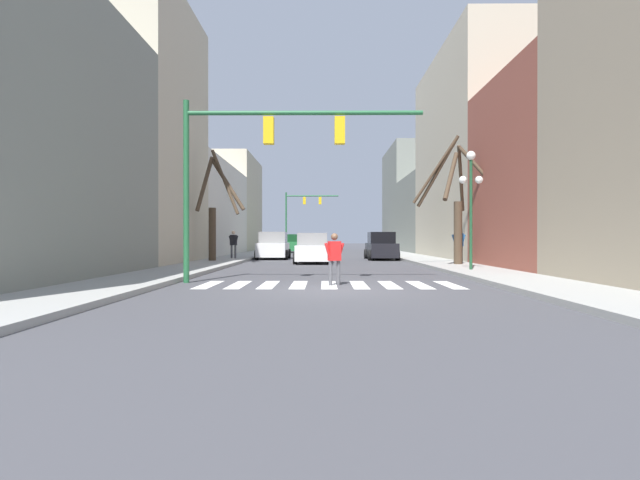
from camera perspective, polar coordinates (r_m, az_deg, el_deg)
name	(u,v)px	position (r m, az deg, el deg)	size (l,w,h in m)	color
ground_plane	(330,290)	(13.40, 1.10, -5.76)	(240.00, 240.00, 0.00)	#424247
sidewalk_left	(106,287)	(14.61, -23.27, -4.99)	(2.61, 90.00, 0.15)	#9E9E99
sidewalk_right	(555,288)	(14.74, 25.23, -4.94)	(2.61, 90.00, 0.15)	#9E9E99
building_row_left	(165,181)	(33.61, -17.29, 6.46)	(6.00, 50.59, 13.83)	gray
building_row_right	(471,179)	(37.14, 16.90, 6.71)	(6.00, 56.25, 13.55)	tan
crosswalk_stripes	(329,285)	(14.93, 1.03, -5.14)	(7.65, 2.60, 0.01)	white
traffic_signal_near	(259,149)	(15.91, -7.02, 10.31)	(7.46, 0.28, 5.70)	#236038
traffic_signal_far	(301,209)	(57.22, -2.23, 3.59)	(6.08, 0.28, 6.64)	#236038
street_lamp_right_corner	(471,186)	(20.79, 16.87, 5.91)	(0.95, 0.36, 4.71)	#1E4C2D
car_parked_right_mid	(313,249)	(28.11, -0.85, -1.03)	(2.02, 4.79, 1.68)	white
car_driving_away_lane	(289,244)	(49.20, -3.52, -0.46)	(2.10, 4.13, 1.78)	#236B38
car_parked_left_near	(381,247)	(32.75, 7.00, -0.78)	(1.96, 4.63, 1.79)	black
car_parked_left_mid	(273,247)	(33.45, -5.35, -0.75)	(2.13, 4.10, 1.81)	white
pedestrian_crossing_street	(233,242)	(31.39, -9.87, -0.22)	(0.68, 0.44, 1.71)	#4C4C51
pedestrian_on_left_sidewalk	(459,242)	(25.84, 15.57, -0.25)	(0.76, 0.32, 1.76)	black
pedestrian_on_right_sidewalk	(334,255)	(14.73, 1.66, -1.67)	(0.63, 0.37, 1.54)	#4C4C51
street_tree_left_far	(457,202)	(24.87, 15.39, 4.18)	(4.38, 3.71, 6.22)	#473828
street_tree_right_mid	(215,210)	(28.23, -11.87, 3.33)	(2.63, 1.31, 6.18)	#473828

